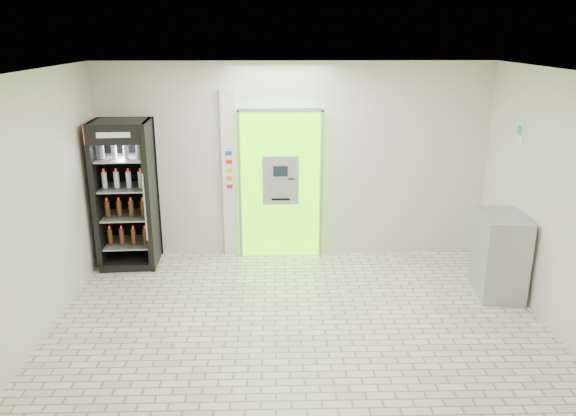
{
  "coord_description": "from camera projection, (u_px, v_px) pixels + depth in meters",
  "views": [
    {
      "loc": [
        -0.29,
        -5.94,
        3.4
      ],
      "look_at": [
        -0.11,
        1.2,
        1.15
      ],
      "focal_mm": 35.0,
      "sensor_mm": 36.0,
      "label": 1
    }
  ],
  "objects": [
    {
      "name": "steel_cabinet",
      "position": [
        500.0,
        255.0,
        7.48
      ],
      "size": [
        0.65,
        0.89,
        1.12
      ],
      "rotation": [
        0.0,
        0.0,
        -0.11
      ],
      "color": "#9A9CA1",
      "rests_on": "ground"
    },
    {
      "name": "ground",
      "position": [
        300.0,
        330.0,
        6.69
      ],
      "size": [
        6.0,
        6.0,
        0.0
      ],
      "primitive_type": "plane",
      "color": "beige",
      "rests_on": "ground"
    },
    {
      "name": "room_shell",
      "position": [
        301.0,
        181.0,
        6.14
      ],
      "size": [
        6.0,
        6.0,
        6.0
      ],
      "color": "beige",
      "rests_on": "ground"
    },
    {
      "name": "atm_assembly",
      "position": [
        280.0,
        183.0,
        8.64
      ],
      "size": [
        1.3,
        0.24,
        2.33
      ],
      "color": "#5DED07",
      "rests_on": "ground"
    },
    {
      "name": "exit_sign",
      "position": [
        520.0,
        132.0,
        7.46
      ],
      "size": [
        0.02,
        0.22,
        0.26
      ],
      "color": "white",
      "rests_on": "room_shell"
    },
    {
      "name": "beverage_cooler",
      "position": [
        127.0,
        197.0,
        8.35
      ],
      "size": [
        0.86,
        0.8,
        2.19
      ],
      "rotation": [
        0.0,
        0.0,
        0.05
      ],
      "color": "black",
      "rests_on": "ground"
    },
    {
      "name": "pillar",
      "position": [
        230.0,
        175.0,
        8.61
      ],
      "size": [
        0.22,
        0.11,
        2.6
      ],
      "color": "silver",
      "rests_on": "ground"
    }
  ]
}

